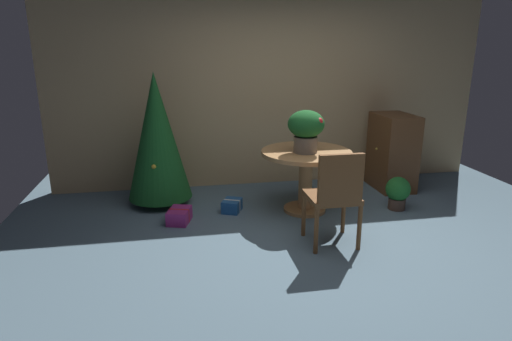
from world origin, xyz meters
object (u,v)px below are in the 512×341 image
object	(u,v)px
gift_box_purple	(179,216)
wooden_cabinet	(392,152)
holiday_tree	(157,136)
round_dining_table	(306,166)
wooden_chair_near	(335,193)
gift_box_blue	(232,206)
potted_plant	(398,192)
flower_vase	(306,128)

from	to	relation	value
gift_box_purple	wooden_cabinet	size ratio (longest dim) A/B	0.36
holiday_tree	gift_box_purple	world-z (taller)	holiday_tree
round_dining_table	wooden_cabinet	bearing A→B (deg)	23.90
wooden_chair_near	wooden_cabinet	world-z (taller)	wooden_cabinet
gift_box_purple	gift_box_blue	bearing A→B (deg)	19.66
gift_box_blue	potted_plant	distance (m)	1.99
flower_vase	gift_box_purple	size ratio (longest dim) A/B	1.33
flower_vase	wooden_chair_near	bearing A→B (deg)	-87.72
round_dining_table	potted_plant	world-z (taller)	round_dining_table
flower_vase	gift_box_blue	xyz separation A→B (m)	(-0.82, 0.21, -0.95)
gift_box_blue	wooden_chair_near	bearing A→B (deg)	-51.95
round_dining_table	gift_box_blue	world-z (taller)	round_dining_table
wooden_cabinet	flower_vase	bearing A→B (deg)	-154.15
wooden_cabinet	wooden_chair_near	bearing A→B (deg)	-131.63
gift_box_purple	flower_vase	bearing A→B (deg)	0.50
holiday_tree	gift_box_blue	size ratio (longest dim) A/B	5.23
wooden_chair_near	wooden_cabinet	bearing A→B (deg)	48.37
holiday_tree	gift_box_blue	bearing A→B (deg)	-27.96
flower_vase	gift_box_blue	world-z (taller)	flower_vase
flower_vase	wooden_chair_near	size ratio (longest dim) A/B	0.50
round_dining_table	holiday_tree	bearing A→B (deg)	161.18
holiday_tree	gift_box_blue	xyz separation A→B (m)	(0.84, -0.44, -0.78)
wooden_chair_near	holiday_tree	distance (m)	2.31
wooden_chair_near	gift_box_purple	xyz separation A→B (m)	(-1.48, 0.88, -0.47)
flower_vase	gift_box_purple	xyz separation A→B (m)	(-1.44, -0.01, -0.94)
gift_box_blue	holiday_tree	bearing A→B (deg)	152.04
flower_vase	potted_plant	world-z (taller)	flower_vase
round_dining_table	potted_plant	size ratio (longest dim) A/B	2.61
holiday_tree	potted_plant	distance (m)	2.96
wooden_chair_near	potted_plant	bearing A→B (deg)	36.26
round_dining_table	potted_plant	bearing A→B (deg)	-7.67
round_dining_table	gift_box_blue	size ratio (longest dim) A/B	3.38
flower_vase	gift_box_blue	size ratio (longest dim) A/B	1.56
round_dining_table	wooden_cabinet	xyz separation A→B (m)	(1.41, 0.63, -0.04)
wooden_chair_near	gift_box_purple	world-z (taller)	wooden_chair_near
wooden_cabinet	potted_plant	size ratio (longest dim) A/B	2.55
wooden_cabinet	round_dining_table	bearing A→B (deg)	-156.10
holiday_tree	wooden_cabinet	bearing A→B (deg)	0.89
potted_plant	wooden_chair_near	bearing A→B (deg)	-143.74
round_dining_table	gift_box_blue	distance (m)	0.99
round_dining_table	potted_plant	distance (m)	1.17
holiday_tree	potted_plant	world-z (taller)	holiday_tree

